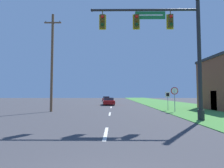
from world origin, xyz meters
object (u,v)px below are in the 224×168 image
signal_mast (171,43)px  route_sign_post (168,97)px  utility_pole_near (52,61)px  stop_sign (175,94)px  far_car (106,99)px  car_ahead (109,101)px

signal_mast → route_sign_post: signal_mast is taller
route_sign_post → signal_mast: bearing=-104.9°
utility_pole_near → stop_sign: bearing=-1.2°
signal_mast → far_car: signal_mast is taller
route_sign_post → utility_pole_near: utility_pole_near is taller
stop_sign → utility_pole_near: 13.26m
far_car → utility_pole_near: utility_pole_near is taller
signal_mast → far_car: size_ratio=2.07×
signal_mast → far_car: 35.28m
utility_pole_near → signal_mast: bearing=-29.7°
car_ahead → utility_pole_near: size_ratio=0.45×
signal_mast → stop_sign: signal_mast is taller
signal_mast → car_ahead: 18.61m
stop_sign → route_sign_post: 1.53m
route_sign_post → car_ahead: bearing=124.4°
utility_pole_near → far_car: bearing=80.9°
far_car → stop_sign: bearing=-74.0°
utility_pole_near → car_ahead: bearing=63.3°
signal_mast → route_sign_post: 8.45m
far_car → route_sign_post: bearing=-73.6°
car_ahead → far_car: bearing=93.7°
car_ahead → far_car: 17.17m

